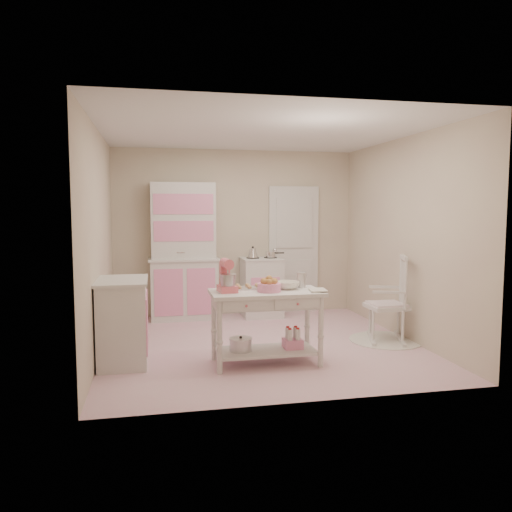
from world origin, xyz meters
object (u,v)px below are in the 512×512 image
Objects in this scene: hutch at (184,251)px; stand_mixer at (227,276)px; base_cabinet at (123,321)px; stove at (262,287)px; work_table at (266,327)px; rocking_chair at (387,298)px; bread_basket at (269,287)px.

hutch is 2.42m from stand_mixer.
base_cabinet is 2.71× the size of stand_mixer.
stove is 0.77× the size of work_table.
work_table is (0.73, -2.42, -0.64)m from hutch.
hutch reaches higher than rocking_chair.
stand_mixer reaches higher than work_table.
base_cabinet is at bearing 166.96° from work_table.
work_table is 3.53× the size of stand_mixer.
bread_basket reaches higher than work_table.
bread_basket is (0.75, -2.47, -0.19)m from hutch.
base_cabinet is 1.56m from work_table.
base_cabinet is 0.84× the size of rocking_chair.
stove is at bearing 143.96° from rocking_chair.
hutch is 1.73× the size of work_table.
rocking_chair is 0.92× the size of work_table.
base_cabinet is 3.24m from rocking_chair.
rocking_chair is 4.40× the size of bread_basket.
rocking_chair reaches higher than work_table.
rocking_chair is 1.82m from work_table.
hutch is 3.08m from rocking_chair.
stand_mixer is 1.36× the size of bread_basket.
hutch is 2.26× the size of stove.
bread_basket is at bearing -68.20° from work_table.
bread_basket is at bearing -14.90° from stand_mixer.
hutch reaches higher than bread_basket.
base_cabinet is 3.68× the size of bread_basket.
rocking_chair is (2.44, -1.81, -0.49)m from hutch.
work_table is (-0.47, -2.37, -0.06)m from stove.
stand_mixer is at bearing 170.96° from bread_basket.
bread_basket is (-0.45, -2.42, 0.39)m from stove.
hutch is at bearing 91.51° from stand_mixer.
hutch is 2.26× the size of base_cabinet.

